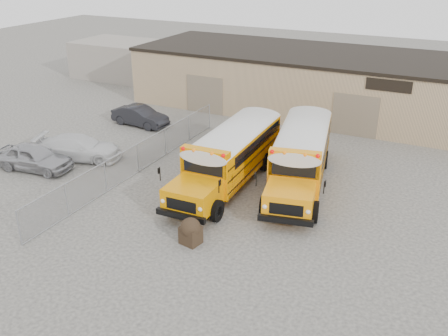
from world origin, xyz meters
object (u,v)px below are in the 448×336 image
at_px(school_bus_left, 270,118).
at_px(car_silver, 34,157).
at_px(school_bus_right, 312,116).
at_px(car_dark, 140,116).
at_px(car_white, 79,148).
at_px(tarp_bundle, 191,231).

xyz_separation_m(school_bus_left, car_silver, (-11.03, -10.39, -1.02)).
bearing_deg(school_bus_right, car_dark, -168.99).
distance_m(school_bus_left, car_white, 12.60).
distance_m(school_bus_left, school_bus_right, 2.90).
bearing_deg(car_dark, car_silver, 178.68).
distance_m(school_bus_right, car_dark, 12.78).
distance_m(car_white, car_dark, 7.08).
bearing_deg(car_white, tarp_bundle, -134.90).
bearing_deg(car_white, car_silver, 133.79).
xyz_separation_m(school_bus_right, car_silver, (-13.45, -12.01, -1.03)).
distance_m(tarp_bundle, car_dark, 17.02).
distance_m(car_silver, car_dark, 9.62).
bearing_deg(school_bus_right, school_bus_left, -146.22).
relative_size(tarp_bundle, car_silver, 0.27).
height_order(school_bus_left, car_white, school_bus_left).
relative_size(school_bus_right, tarp_bundle, 8.73).
xyz_separation_m(school_bus_left, car_white, (-9.77, -7.89, -1.05)).
height_order(school_bus_right, car_silver, school_bus_right).
xyz_separation_m(tarp_bundle, car_silver, (-12.53, 2.89, 0.15)).
height_order(school_bus_left, tarp_bundle, school_bus_left).
relative_size(school_bus_right, car_dark, 2.48).
height_order(school_bus_left, school_bus_right, school_bus_right).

